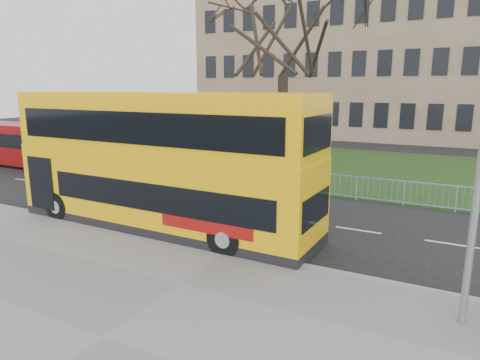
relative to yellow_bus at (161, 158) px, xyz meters
The scene contains 10 objects.
ground 4.19m from the yellow_bus, ahead, with size 120.00×120.00×0.00m, color black.
pavement 7.48m from the yellow_bus, 62.20° to the right, with size 80.00×10.50×0.12m, color slate.
kerb 4.25m from the yellow_bus, 17.48° to the right, with size 80.00×0.20×0.14m, color gray.
grass_verge 15.38m from the yellow_bus, 77.49° to the left, with size 80.00×15.40×0.08m, color #1C3212.
guard_railing 8.09m from the yellow_bus, 65.20° to the left, with size 40.00×0.12×1.10m, color #7AB9D9, non-canonical shape.
bare_tree 11.28m from the yellow_bus, 88.44° to the left, with size 9.17×9.17×13.10m, color black, non-canonical shape.
civic_building 35.83m from the yellow_bus, 92.76° to the left, with size 30.00×15.00×14.00m, color #77624B.
yellow_bus is the anchor object (origin of this frame).
red_bus 16.99m from the yellow_bus, 159.63° to the left, with size 10.14×2.40×2.67m.
street_lamp 9.97m from the yellow_bus, 13.84° to the right, with size 1.64×0.22×7.73m.
Camera 1 is at (5.95, -12.27, 4.99)m, focal length 32.00 mm.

